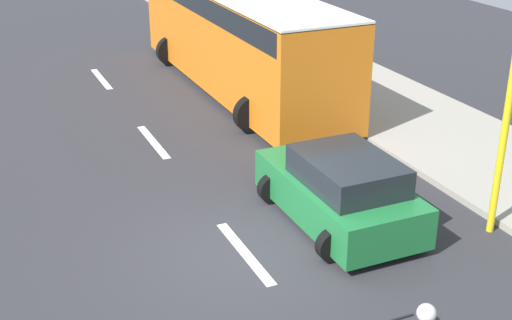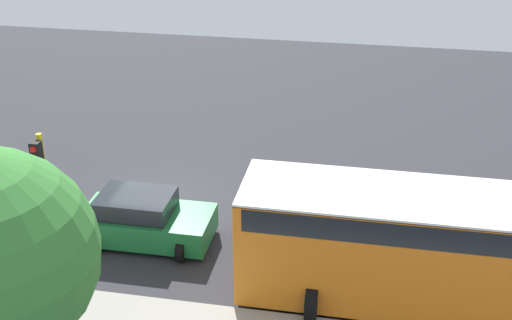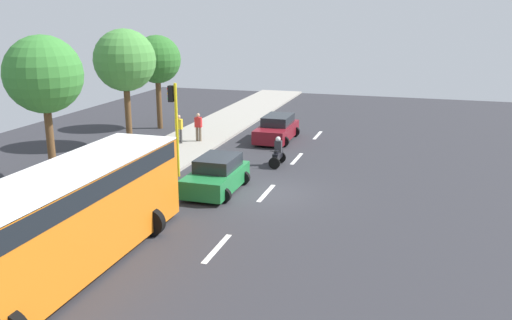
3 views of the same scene
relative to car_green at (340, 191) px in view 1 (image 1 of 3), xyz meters
name	(u,v)px [view 1 (image 1 of 3)]	position (x,y,z in m)	size (l,w,h in m)	color
ground_plane	(245,255)	(-2.20, -0.33, -0.76)	(40.00, 60.00, 0.10)	#2D2D33
lane_stripe_mid	(245,253)	(-2.20, -0.33, -0.70)	(0.20, 2.40, 0.01)	white
lane_stripe_south	(153,142)	(-2.20, 5.67, -0.70)	(0.20, 2.40, 0.01)	white
lane_stripe_far_south	(101,79)	(-2.20, 11.67, -0.70)	(0.20, 2.40, 0.01)	white
car_green	(340,191)	(0.00, 0.00, 0.00)	(2.31, 3.89, 1.52)	#1E7238
city_bus	(239,31)	(1.53, 8.82, 1.14)	(3.20, 11.00, 3.16)	orange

